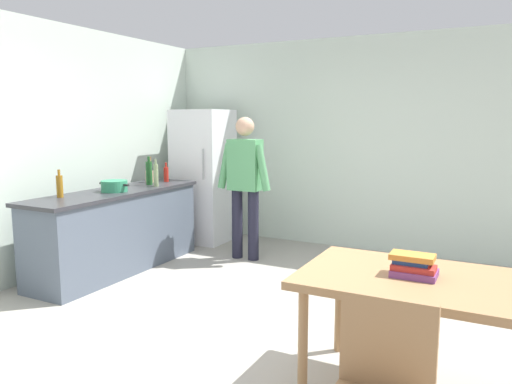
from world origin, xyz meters
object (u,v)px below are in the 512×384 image
utensil_jar (150,176)px  bottle_oil_amber (60,186)px  bottle_wine_green (149,173)px  bottle_vinegar_tall (156,175)px  refrigerator (203,176)px  person (245,178)px  dining_table (420,290)px  bottle_sauce_red (166,174)px  book_stack (413,266)px  cooking_pot (114,186)px

utensil_jar → bottle_oil_amber: utensil_jar is taller
bottle_wine_green → bottle_vinegar_tall: (0.16, -0.07, -0.01)m
utensil_jar → bottle_wine_green: bearing=-52.7°
refrigerator → utensil_jar: 0.90m
person → bottle_oil_amber: bearing=-125.8°
dining_table → bottle_oil_amber: bottle_oil_amber is taller
person → bottle_sauce_red: size_ratio=7.08×
dining_table → bottle_vinegar_tall: 3.59m
bottle_vinegar_tall → book_stack: 3.54m
bottle_oil_amber → refrigerator: bearing=83.6°
utensil_jar → bottle_wine_green: size_ratio=0.94×
cooking_pot → dining_table: bearing=-17.2°
bottle_sauce_red → bottle_wine_green: bearing=-89.3°
bottle_wine_green → person: bearing=26.4°
dining_table → cooking_pot: 3.52m
refrigerator → bottle_vinegar_tall: 1.14m
utensil_jar → bottle_oil_amber: bearing=-91.3°
person → bottle_wine_green: 1.14m
utensil_jar → book_stack: bearing=-27.8°
bottle_vinegar_tall → book_stack: size_ratio=1.17×
book_stack → bottle_sauce_red: bearing=149.4°
bottle_wine_green → bottle_sauce_red: (-0.00, 0.33, -0.05)m
dining_table → bottle_oil_amber: bearing=172.3°
refrigerator → utensil_jar: (-0.22, -0.87, 0.08)m
refrigerator → dining_table: bearing=-39.3°
person → utensil_jar: (-1.17, -0.31, 0.00)m
dining_table → bottle_vinegar_tall: (-3.21, 1.57, 0.36)m
person → bottle_sauce_red: bearing=-170.3°
utensil_jar → bottle_oil_amber: (-0.03, -1.35, 0.04)m
refrigerator → book_stack: 4.23m
bottle_sauce_red → bottle_vinegar_tall: 0.44m
dining_table → book_stack: 0.14m
bottle_oil_amber → bottle_vinegar_tall: 1.14m
dining_table → bottle_vinegar_tall: size_ratio=4.37×
bottle_sauce_red → dining_table: bearing=-30.3°
person → bottle_vinegar_tall: 1.04m
cooking_pot → bottle_wine_green: size_ratio=1.18×
utensil_jar → bottle_vinegar_tall: size_ratio=1.00×
person → utensil_jar: 1.21m
refrigerator → bottle_wine_green: refrigerator is taller
refrigerator → book_stack: (3.26, -2.70, -0.09)m
person → book_stack: size_ratio=6.24×
bottle_wine_green → bottle_oil_amber: size_ratio=1.21×
bottle_oil_amber → bottle_vinegar_tall: size_ratio=0.88×
bottle_wine_green → bottle_vinegar_tall: bottle_wine_green is taller
book_stack → cooking_pot: bearing=162.6°
bottle_oil_amber → book_stack: 3.55m
bottle_oil_amber → cooking_pot: bearing=70.4°
bottle_oil_amber → book_stack: bearing=-7.8°
cooking_pot → bottle_sauce_red: 0.94m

